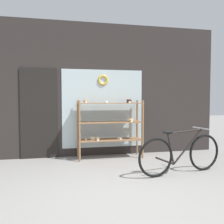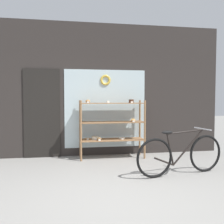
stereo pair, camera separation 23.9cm
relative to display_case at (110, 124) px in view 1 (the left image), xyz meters
name	(u,v)px [view 1 (the left image)]	position (x,y,z in m)	size (l,w,h in m)	color
ground_plane	(123,197)	(-0.30, -2.37, -0.81)	(30.00, 30.00, 0.00)	gray
storefront_facade	(93,91)	(-0.33, 0.37, 0.77)	(6.31, 0.13, 3.23)	#2D2826
display_case	(110,124)	(0.00, 0.00, 0.00)	(1.52, 0.46, 1.38)	#8E6642
bicycle	(181,154)	(1.04, -1.51, -0.43)	(1.79, 0.50, 0.84)	black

